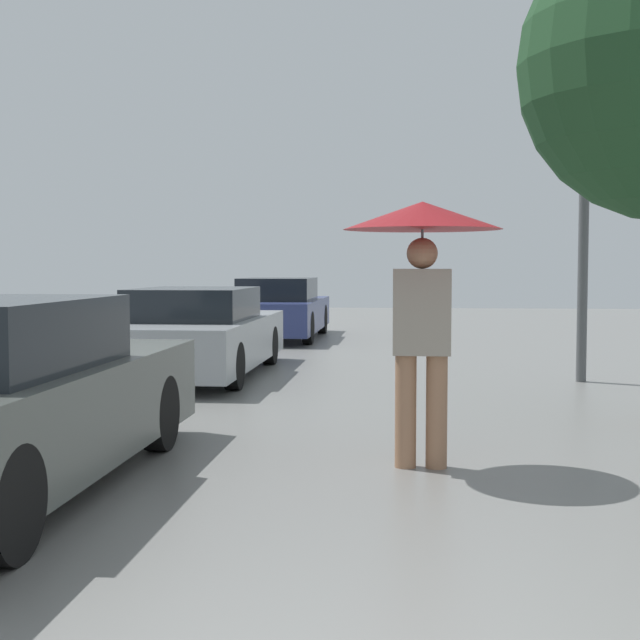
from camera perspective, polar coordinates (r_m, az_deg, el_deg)
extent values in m
cylinder|color=#9E7051|center=(6.71, 5.50, -5.81)|extent=(0.16, 0.16, 0.85)
cylinder|color=#9E7051|center=(6.72, 7.47, -5.82)|extent=(0.16, 0.16, 0.85)
cube|color=gray|center=(6.63, 6.53, 0.52)|extent=(0.42, 0.25, 0.64)
sphere|color=#9E7051|center=(6.63, 6.56, 4.26)|extent=(0.23, 0.23, 0.23)
cylinder|color=#515456|center=(6.63, 6.55, 2.87)|extent=(0.02, 0.02, 0.67)
cone|color=maroon|center=(6.63, 6.57, 6.66)|extent=(1.17, 1.17, 0.21)
cylinder|color=black|center=(7.41, -10.24, -5.89)|extent=(0.18, 0.61, 0.61)
cylinder|color=black|center=(4.85, -19.43, -11.06)|extent=(0.18, 0.61, 0.61)
cube|color=#9EA3A8|center=(12.38, -7.77, -1.33)|extent=(1.71, 4.57, 0.62)
cube|color=black|center=(12.12, -8.04, 1.04)|extent=(1.45, 2.06, 0.42)
cylinder|color=black|center=(13.95, -9.50, -1.55)|extent=(0.18, 0.58, 0.58)
cylinder|color=black|center=(13.63, -3.24, -1.62)|extent=(0.18, 0.58, 0.58)
cylinder|color=black|center=(11.25, -13.26, -2.80)|extent=(0.18, 0.58, 0.58)
cylinder|color=black|center=(10.85, -5.54, -2.95)|extent=(0.18, 0.58, 0.58)
cube|color=navy|center=(18.54, -2.59, 0.34)|extent=(1.67, 4.54, 0.63)
cube|color=black|center=(18.29, -2.70, 2.00)|extent=(1.42, 2.04, 0.45)
cylinder|color=black|center=(20.05, -4.14, 0.08)|extent=(0.18, 0.63, 0.63)
cylinder|color=black|center=(19.85, 0.14, 0.06)|extent=(0.18, 0.63, 0.63)
cylinder|color=black|center=(17.29, -5.72, -0.47)|extent=(0.18, 0.63, 0.63)
cylinder|color=black|center=(17.06, -0.76, -0.51)|extent=(0.18, 0.63, 0.63)
cylinder|color=#515456|center=(12.01, 16.52, 5.70)|extent=(0.13, 0.13, 4.00)
sphere|color=beige|center=(12.28, 16.69, 15.51)|extent=(0.32, 0.32, 0.32)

